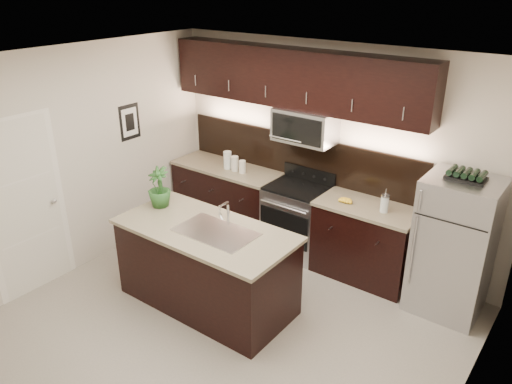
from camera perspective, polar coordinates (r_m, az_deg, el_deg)
ground at (r=5.48m, az=-2.97°, el=-14.72°), size 4.50×4.50×0.00m
room_walls at (r=4.66m, az=-4.75°, el=2.12°), size 4.52×4.02×2.71m
counter_run at (r=6.61m, az=3.19°, el=-2.65°), size 3.51×0.65×0.94m
upper_fixtures at (r=6.16m, az=4.53°, el=11.82°), size 3.49×0.40×1.66m
island at (r=5.53m, az=-5.66°, el=-8.42°), size 1.96×0.96×0.94m
sink_faucet at (r=5.21m, az=-4.56°, el=-4.40°), size 0.84×0.50×0.28m
refrigerator at (r=5.67m, az=21.63°, el=-5.85°), size 0.74×0.67×1.53m
wine_rack at (r=5.34m, az=22.92°, el=1.76°), size 0.38×0.23×0.09m
plant at (r=5.77m, az=-11.03°, el=0.55°), size 0.27×0.27×0.47m
canisters at (r=6.78m, az=-2.64°, el=3.38°), size 0.36×0.11×0.24m
french_press at (r=5.76m, az=14.48°, el=-1.28°), size 0.10×0.10×0.27m
bananas at (r=5.95m, az=9.83°, el=-0.82°), size 0.19×0.15×0.05m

